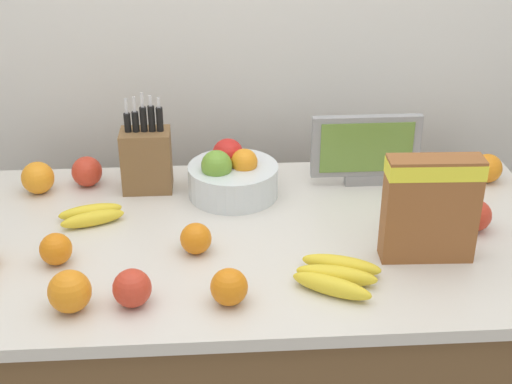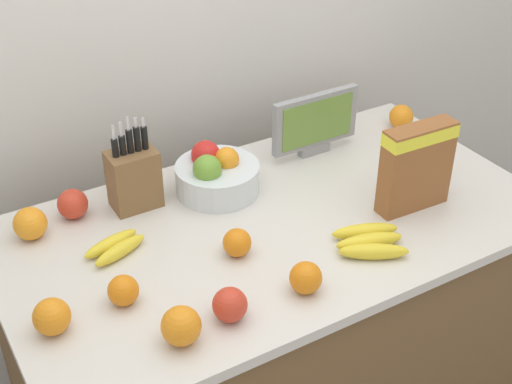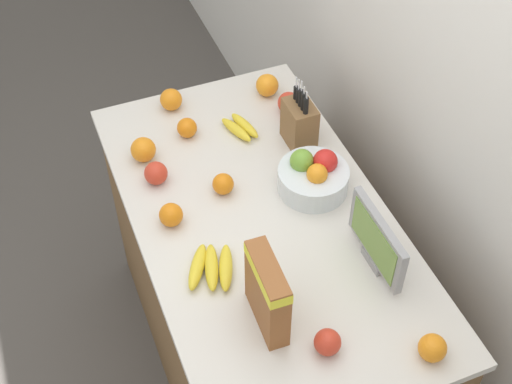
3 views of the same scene
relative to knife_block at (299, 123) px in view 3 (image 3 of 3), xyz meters
The scene contains 19 objects.
ground_plane 1.09m from the knife_block, 41.65° to the right, with size 14.00×14.00×0.00m, color #514C47.
wall_back 0.54m from the knife_block, 50.72° to the left, with size 9.00×0.06×2.60m.
counter 0.68m from the knife_block, 41.65° to the right, with size 1.48×0.81×0.93m.
knife_block is the anchor object (origin of this frame).
small_monitor 0.59m from the knife_block, ahead, with size 0.30×0.03×0.20m.
cereal_box 0.77m from the knife_block, 30.89° to the right, with size 0.21×0.07×0.25m.
fruit_bowl 0.23m from the knife_block, 12.07° to the right, with size 0.24×0.24×0.14m.
banana_bunch_left 0.23m from the knife_block, 126.29° to the right, with size 0.17×0.12×0.04m.
banana_bunch_right 0.66m from the knife_block, 48.01° to the right, with size 0.21×0.19×0.04m.
apple_near_bananas 0.54m from the knife_block, 89.48° to the right, with size 0.08×0.08×0.08m, color red.
apple_rightmost 0.86m from the knife_block, 18.73° to the right, with size 0.08×0.08×0.08m, color red.
apple_by_knife_block 0.18m from the knife_block, 168.98° to the left, with size 0.08×0.08×0.08m, color red.
orange_front_center 0.30m from the knife_block, behind, with size 0.09×0.09×0.09m, color orange.
orange_by_cereal 0.37m from the knife_block, 68.48° to the right, with size 0.07×0.07×0.07m, color orange.
orange_mid_left 0.56m from the knife_block, 102.39° to the right, with size 0.09×0.09×0.09m, color orange.
orange_front_left 0.58m from the knife_block, 69.41° to the right, with size 0.08×0.08×0.08m, color orange.
orange_front_right 0.51m from the knife_block, 133.18° to the right, with size 0.08×0.08×0.08m, color orange.
orange_mid_right 0.41m from the knife_block, 116.42° to the right, with size 0.07×0.07×0.07m, color orange.
orange_back_center 0.94m from the knife_block, ahead, with size 0.08×0.08×0.08m, color orange.
Camera 3 is at (1.42, -0.58, 2.69)m, focal length 50.00 mm.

